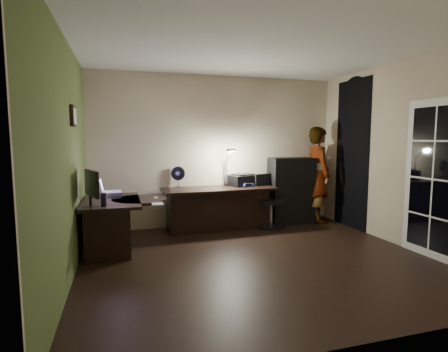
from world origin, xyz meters
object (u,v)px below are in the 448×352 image
object	(u,v)px
cabinet	(291,190)
office_chair	(271,201)
desk_left	(112,225)
person	(318,175)
monitor	(90,194)
desk_right	(219,209)

from	to	relation	value
cabinet	office_chair	xyz separation A→B (m)	(-0.51, -0.22, -0.14)
desk_left	person	bearing A→B (deg)	10.43
cabinet	monitor	bearing A→B (deg)	-159.75
office_chair	person	xyz separation A→B (m)	(1.02, 0.14, 0.43)
cabinet	monitor	distance (m)	3.64
desk_left	monitor	xyz separation A→B (m)	(-0.24, -0.40, 0.52)
desk_right	office_chair	xyz separation A→B (m)	(0.93, -0.12, 0.11)
desk_right	person	xyz separation A→B (m)	(1.95, 0.01, 0.53)
cabinet	monitor	xyz separation A→B (m)	(-3.43, -1.18, 0.27)
person	cabinet	bearing A→B (deg)	86.83
desk_left	monitor	distance (m)	0.70
desk_right	cabinet	xyz separation A→B (m)	(1.43, 0.09, 0.25)
monitor	person	world-z (taller)	person
monitor	person	xyz separation A→B (m)	(3.95, 1.10, 0.02)
desk_left	office_chair	bearing A→B (deg)	11.51
desk_left	cabinet	xyz separation A→B (m)	(3.19, 0.78, 0.25)
desk_right	monitor	world-z (taller)	monitor
desk_left	office_chair	world-z (taller)	office_chair
cabinet	person	world-z (taller)	person
cabinet	monitor	size ratio (longest dim) A/B	2.35
monitor	cabinet	bearing A→B (deg)	-0.70
desk_right	office_chair	world-z (taller)	office_chair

